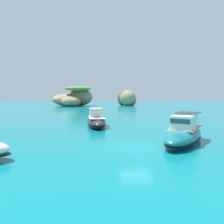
# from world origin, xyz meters

# --- Properties ---
(ground_plane) EXTENTS (400.00, 400.00, 0.00)m
(ground_plane) POSITION_xyz_m (0.00, 0.00, 0.00)
(ground_plane) COLOR #0F7F89
(islet_large) EXTENTS (21.00, 20.86, 8.42)m
(islet_large) POSITION_xyz_m (-12.12, 73.32, 3.34)
(islet_large) COLOR #9E8966
(islet_large) RESTS_ON ground
(islet_small) EXTENTS (9.46, 12.06, 6.88)m
(islet_small) POSITION_xyz_m (11.62, 73.17, 3.14)
(islet_small) COLOR #756651
(islet_small) RESTS_ON ground
(motorboat_charcoal) EXTENTS (2.86, 8.22, 2.39)m
(motorboat_charcoal) POSITION_xyz_m (-2.99, 11.39, 0.80)
(motorboat_charcoal) COLOR #2D2D33
(motorboat_charcoal) RESTS_ON ground
(motorboat_teal) EXTENTS (6.91, 7.91, 2.55)m
(motorboat_teal) POSITION_xyz_m (4.34, 0.72, 0.81)
(motorboat_teal) COLOR #19727A
(motorboat_teal) RESTS_ON ground
(dinghy_tender) EXTENTS (2.82, 2.09, 0.58)m
(dinghy_tender) POSITION_xyz_m (8.15, 8.02, 0.22)
(dinghy_tender) COLOR orange
(dinghy_tender) RESTS_ON ground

